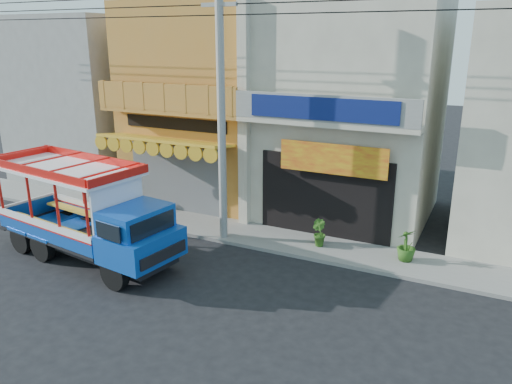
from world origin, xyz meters
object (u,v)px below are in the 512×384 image
green_sign (117,196)px  potted_plant_b (319,233)px  utility_pole (225,92)px  potted_plant_c (406,245)px  songthaew_truck (95,217)px

green_sign → potted_plant_b: size_ratio=1.26×
utility_pole → potted_plant_b: size_ratio=31.95×
green_sign → potted_plant_c: green_sign is taller
green_sign → potted_plant_c: 11.36m
utility_pole → potted_plant_b: 5.44m
potted_plant_b → songthaew_truck: bearing=68.2°
green_sign → potted_plant_b: green_sign is taller
potted_plant_b → potted_plant_c: bearing=-145.0°
green_sign → songthaew_truck: bearing=-55.2°
potted_plant_c → utility_pole: bearing=-46.6°
songthaew_truck → green_sign: size_ratio=6.17×
potted_plant_b → potted_plant_c: (2.78, 0.08, 0.06)m
utility_pole → potted_plant_c: 7.32m
utility_pole → songthaew_truck: utility_pole is taller
utility_pole → potted_plant_b: bearing=13.6°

